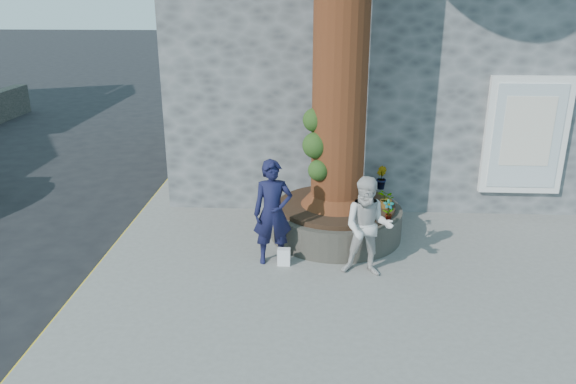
{
  "coord_description": "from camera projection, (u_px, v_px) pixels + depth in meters",
  "views": [
    {
      "loc": [
        0.46,
        -7.21,
        4.22
      ],
      "look_at": [
        0.0,
        1.07,
        1.25
      ],
      "focal_mm": 35.0,
      "sensor_mm": 36.0,
      "label": 1
    }
  ],
  "objects": [
    {
      "name": "plant_a",
      "position": [
        388.0,
        210.0,
        9.04
      ],
      "size": [
        0.2,
        0.15,
        0.35
      ],
      "primitive_type": "imported",
      "rotation": [
        0.0,
        0.0,
        0.13
      ],
      "color": "gray",
      "rests_on": "planter"
    },
    {
      "name": "woman",
      "position": [
        368.0,
        227.0,
        8.38
      ],
      "size": [
        0.83,
        0.68,
        1.56
      ],
      "primitive_type": "imported",
      "rotation": [
        0.0,
        0.0,
        -0.13
      ],
      "color": "beige",
      "rests_on": "pavement"
    },
    {
      "name": "shopping_bag",
      "position": [
        284.0,
        257.0,
        8.88
      ],
      "size": [
        0.2,
        0.12,
        0.28
      ],
      "primitive_type": "cube",
      "rotation": [
        0.0,
        0.0,
        -0.02
      ],
      "color": "white",
      "rests_on": "pavement"
    },
    {
      "name": "plant_b",
      "position": [
        381.0,
        178.0,
        10.5
      ],
      "size": [
        0.28,
        0.28,
        0.42
      ],
      "primitive_type": "imported",
      "rotation": [
        0.0,
        0.0,
        1.82
      ],
      "color": "gray",
      "rests_on": "planter"
    },
    {
      "name": "plant_d",
      "position": [
        387.0,
        199.0,
        9.54
      ],
      "size": [
        0.39,
        0.4,
        0.34
      ],
      "primitive_type": "imported",
      "rotation": [
        0.0,
        0.0,
        5.23
      ],
      "color": "gray",
      "rests_on": "planter"
    },
    {
      "name": "man",
      "position": [
        273.0,
        212.0,
        8.75
      ],
      "size": [
        0.67,
        0.49,
        1.69
      ],
      "primitive_type": "imported",
      "rotation": [
        0.0,
        0.0,
        0.15
      ],
      "color": "#121333",
      "rests_on": "pavement"
    },
    {
      "name": "planter",
      "position": [
        336.0,
        220.0,
        9.92
      ],
      "size": [
        2.3,
        2.3,
        0.6
      ],
      "color": "black",
      "rests_on": "pavement"
    },
    {
      "name": "ground",
      "position": [
        284.0,
        297.0,
        8.22
      ],
      "size": [
        120.0,
        120.0,
        0.0
      ],
      "primitive_type": "plane",
      "color": "black",
      "rests_on": "ground"
    },
    {
      "name": "plant_c",
      "position": [
        365.0,
        213.0,
        8.94
      ],
      "size": [
        0.21,
        0.21,
        0.33
      ],
      "primitive_type": "imported",
      "rotation": [
        0.0,
        0.0,
        3.26
      ],
      "color": "gray",
      "rests_on": "planter"
    },
    {
      "name": "pavement",
      "position": [
        380.0,
        265.0,
        9.06
      ],
      "size": [
        9.0,
        8.0,
        0.12
      ],
      "primitive_type": "cube",
      "color": "slate",
      "rests_on": "ground"
    },
    {
      "name": "yellow_line",
      "position": [
        104.0,
        261.0,
        9.31
      ],
      "size": [
        0.1,
        30.0,
        0.01
      ],
      "primitive_type": "cube",
      "color": "yellow",
      "rests_on": "ground"
    },
    {
      "name": "stone_shop",
      "position": [
        403.0,
        37.0,
        13.79
      ],
      "size": [
        10.3,
        8.3,
        6.3
      ],
      "color": "#484B4D",
      "rests_on": "ground"
    }
  ]
}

